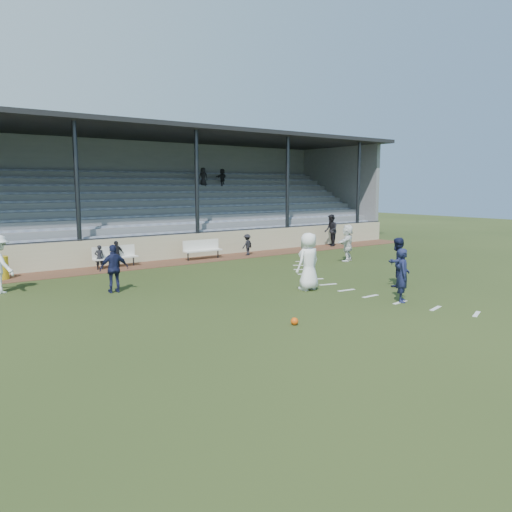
{
  "coord_description": "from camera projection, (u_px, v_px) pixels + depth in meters",
  "views": [
    {
      "loc": [
        -9.74,
        -10.73,
        3.61
      ],
      "look_at": [
        0.0,
        2.5,
        1.3
      ],
      "focal_mm": 35.0,
      "sensor_mm": 36.0,
      "label": 1
    }
  ],
  "objects": [
    {
      "name": "sub_right",
      "position": [
        247.0,
        245.0,
        26.04
      ],
      "size": [
        0.81,
        0.61,
        1.11
      ],
      "primitive_type": "imported",
      "rotation": [
        0.0,
        0.0,
        3.46
      ],
      "color": "black",
      "rests_on": "cinder_track"
    },
    {
      "name": "sub_left_far",
      "position": [
        117.0,
        254.0,
        22.17
      ],
      "size": [
        0.74,
        0.44,
        1.18
      ],
      "primitive_type": "imported",
      "rotation": [
        0.0,
        0.0,
        3.37
      ],
      "color": "black",
      "rests_on": "cinder_track"
    },
    {
      "name": "grandstand",
      "position": [
        108.0,
        212.0,
        27.44
      ],
      "size": [
        34.6,
        9.0,
        6.61
      ],
      "color": "slate",
      "rests_on": "ground"
    },
    {
      "name": "player_navy_lead",
      "position": [
        403.0,
        275.0,
        15.57
      ],
      "size": [
        0.73,
        0.7,
        1.69
      ],
      "primitive_type": "imported",
      "rotation": [
        0.0,
        0.0,
        0.7
      ],
      "color": "#161B3E",
      "rests_on": "ground"
    },
    {
      "name": "football",
      "position": [
        294.0,
        321.0,
        13.04
      ],
      "size": [
        0.2,
        0.2,
        0.2
      ],
      "primitive_type": "sphere",
      "color": "#D84E0C",
      "rests_on": "ground"
    },
    {
      "name": "retaining_wall",
      "position": [
        144.0,
        249.0,
        23.9
      ],
      "size": [
        34.0,
        0.18,
        1.2
      ],
      "primitive_type": "cube",
      "color": "#B9AF8E",
      "rests_on": "ground"
    },
    {
      "name": "bench_right",
      "position": [
        202.0,
        248.0,
        24.65
      ],
      "size": [
        2.0,
        0.46,
        0.95
      ],
      "rotation": [
        0.0,
        0.0,
        -0.0
      ],
      "color": "silver",
      "rests_on": "cinder_track"
    },
    {
      "name": "sub_left_near",
      "position": [
        99.0,
        257.0,
        21.55
      ],
      "size": [
        0.43,
        0.32,
        1.07
      ],
      "primitive_type": "imported",
      "rotation": [
        0.0,
        0.0,
        2.96
      ],
      "color": "black",
      "rests_on": "cinder_track"
    },
    {
      "name": "trash_bin",
      "position": [
        1.0,
        268.0,
        19.31
      ],
      "size": [
        0.56,
        0.56,
        0.89
      ],
      "primitive_type": "cylinder",
      "color": "gold",
      "rests_on": "cinder_track"
    },
    {
      "name": "penalty_arc",
      "position": [
        395.0,
        291.0,
        17.19
      ],
      "size": [
        3.89,
        14.63,
        0.01
      ],
      "color": "silver",
      "rests_on": "ground"
    },
    {
      "name": "player_navy_wing",
      "position": [
        114.0,
        269.0,
        16.95
      ],
      "size": [
        1.01,
        0.51,
        1.65
      ],
      "primitive_type": "imported",
      "rotation": [
        0.0,
        0.0,
        3.02
      ],
      "color": "#161B3E",
      "rests_on": "ground"
    },
    {
      "name": "ground",
      "position": [
        306.0,
        309.0,
        14.77
      ],
      "size": [
        90.0,
        90.0,
        0.0
      ],
      "primitive_type": "plane",
      "color": "#293716",
      "rests_on": "ground"
    },
    {
      "name": "player_navy_mid",
      "position": [
        397.0,
        262.0,
        17.96
      ],
      "size": [
        0.89,
        0.71,
        1.78
      ],
      "primitive_type": "imported",
      "rotation": [
        0.0,
        0.0,
        3.18
      ],
      "color": "#161B3E",
      "rests_on": "ground"
    },
    {
      "name": "official",
      "position": [
        331.0,
        230.0,
        29.99
      ],
      "size": [
        1.1,
        1.17,
        1.91
      ],
      "primitive_type": "imported",
      "rotation": [
        0.0,
        0.0,
        4.15
      ],
      "color": "black",
      "rests_on": "cinder_track"
    },
    {
      "name": "cinder_track",
      "position": [
        154.0,
        264.0,
        23.14
      ],
      "size": [
        34.0,
        2.0,
        0.02
      ],
      "primitive_type": "cube",
      "color": "#523021",
      "rests_on": "ground"
    },
    {
      "name": "bench_left",
      "position": [
        115.0,
        255.0,
        22.17
      ],
      "size": [
        2.02,
        0.6,
        0.95
      ],
      "rotation": [
        0.0,
        0.0,
        0.08
      ],
      "color": "silver",
      "rests_on": "cinder_track"
    },
    {
      "name": "player_white_lead",
      "position": [
        308.0,
        261.0,
        17.36
      ],
      "size": [
        1.05,
        0.76,
        2.01
      ],
      "primitive_type": "imported",
      "rotation": [
        0.0,
        0.0,
        3.27
      ],
      "color": "white",
      "rests_on": "ground"
    },
    {
      "name": "player_white_back",
      "position": [
        347.0,
        243.0,
        24.09
      ],
      "size": [
        1.71,
        1.22,
        1.78
      ],
      "primitive_type": "imported",
      "rotation": [
        0.0,
        0.0,
        3.61
      ],
      "color": "white",
      "rests_on": "ground"
    }
  ]
}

